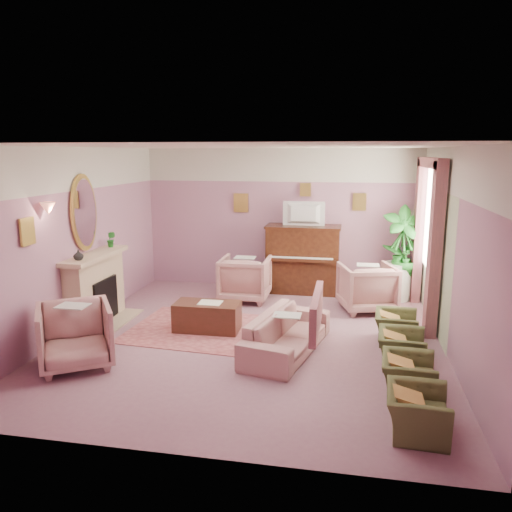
% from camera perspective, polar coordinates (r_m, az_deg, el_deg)
% --- Properties ---
extents(floor, '(5.50, 6.00, 0.01)m').
position_cam_1_polar(floor, '(7.54, -0.52, -9.37)').
color(floor, gray).
rests_on(floor, ground).
extents(ceiling, '(5.50, 6.00, 0.01)m').
position_cam_1_polar(ceiling, '(7.04, -0.56, 12.41)').
color(ceiling, white).
rests_on(ceiling, wall_back).
extents(wall_back, '(5.50, 0.02, 2.80)m').
position_cam_1_polar(wall_back, '(10.08, 2.79, 4.22)').
color(wall_back, slate).
rests_on(wall_back, floor).
extents(wall_front, '(5.50, 0.02, 2.80)m').
position_cam_1_polar(wall_front, '(4.34, -8.31, -6.06)').
color(wall_front, slate).
rests_on(wall_front, floor).
extents(wall_left, '(0.02, 6.00, 2.80)m').
position_cam_1_polar(wall_left, '(8.15, -19.89, 1.73)').
color(wall_left, slate).
rests_on(wall_left, floor).
extents(wall_right, '(0.02, 6.00, 2.80)m').
position_cam_1_polar(wall_right, '(7.16, 21.59, 0.31)').
color(wall_right, slate).
rests_on(wall_right, floor).
extents(picture_rail_band, '(5.50, 0.01, 0.65)m').
position_cam_1_polar(picture_rail_band, '(9.99, 2.84, 10.34)').
color(picture_rail_band, beige).
rests_on(picture_rail_band, wall_back).
extents(stripe_panel, '(0.01, 3.00, 2.15)m').
position_cam_1_polar(stripe_panel, '(8.48, 19.73, -0.13)').
color(stripe_panel, '#AEBF98').
rests_on(stripe_panel, wall_right).
extents(fireplace_surround, '(0.30, 1.40, 1.10)m').
position_cam_1_polar(fireplace_surround, '(8.42, -17.86, -3.76)').
color(fireplace_surround, tan).
rests_on(fireplace_surround, floor).
extents(fireplace_inset, '(0.18, 0.72, 0.68)m').
position_cam_1_polar(fireplace_inset, '(8.41, -17.19, -4.79)').
color(fireplace_inset, black).
rests_on(fireplace_inset, floor).
extents(fire_ember, '(0.06, 0.54, 0.10)m').
position_cam_1_polar(fire_ember, '(8.44, -16.88, -5.99)').
color(fire_ember, '#F3380D').
rests_on(fire_ember, floor).
extents(mantel_shelf, '(0.40, 1.55, 0.07)m').
position_cam_1_polar(mantel_shelf, '(8.27, -17.92, 0.03)').
color(mantel_shelf, tan).
rests_on(mantel_shelf, fireplace_surround).
extents(hearth, '(0.55, 1.50, 0.02)m').
position_cam_1_polar(hearth, '(8.48, -16.43, -7.36)').
color(hearth, tan).
rests_on(hearth, floor).
extents(mirror_frame, '(0.04, 0.72, 1.20)m').
position_cam_1_polar(mirror_frame, '(8.24, -19.08, 4.71)').
color(mirror_frame, gold).
rests_on(mirror_frame, wall_left).
extents(mirror_glass, '(0.01, 0.60, 1.06)m').
position_cam_1_polar(mirror_glass, '(8.23, -18.93, 4.71)').
color(mirror_glass, silver).
rests_on(mirror_glass, wall_left).
extents(sconce_shade, '(0.20, 0.20, 0.16)m').
position_cam_1_polar(sconce_shade, '(7.29, -22.69, 5.03)').
color(sconce_shade, '#F68666').
rests_on(sconce_shade, wall_left).
extents(piano, '(1.40, 0.60, 1.30)m').
position_cam_1_polar(piano, '(9.84, 5.37, -0.43)').
color(piano, '#3A1C0E').
rests_on(piano, floor).
extents(piano_keyshelf, '(1.30, 0.12, 0.06)m').
position_cam_1_polar(piano_keyshelf, '(9.49, 5.18, -0.46)').
color(piano_keyshelf, '#3A1C0E').
rests_on(piano_keyshelf, piano).
extents(piano_keys, '(1.20, 0.08, 0.02)m').
position_cam_1_polar(piano_keys, '(9.48, 5.18, -0.22)').
color(piano_keys, silver).
rests_on(piano_keys, piano).
extents(piano_top, '(1.45, 0.65, 0.04)m').
position_cam_1_polar(piano_top, '(9.72, 5.44, 3.37)').
color(piano_top, '#3A1C0E').
rests_on(piano_top, piano).
extents(television, '(0.80, 0.12, 0.48)m').
position_cam_1_polar(television, '(9.64, 5.45, 5.03)').
color(television, black).
rests_on(television, piano).
extents(print_back_left, '(0.30, 0.03, 0.38)m').
position_cam_1_polar(print_back_left, '(10.15, -1.73, 6.10)').
color(print_back_left, gold).
rests_on(print_back_left, wall_back).
extents(print_back_right, '(0.26, 0.03, 0.34)m').
position_cam_1_polar(print_back_right, '(9.91, 11.74, 6.07)').
color(print_back_right, gold).
rests_on(print_back_right, wall_back).
extents(print_back_mid, '(0.22, 0.03, 0.26)m').
position_cam_1_polar(print_back_mid, '(9.93, 5.67, 7.54)').
color(print_back_mid, gold).
rests_on(print_back_mid, wall_back).
extents(print_left_wall, '(0.03, 0.28, 0.36)m').
position_cam_1_polar(print_left_wall, '(7.08, -24.67, 2.57)').
color(print_left_wall, gold).
rests_on(print_left_wall, wall_left).
extents(window_blind, '(0.03, 1.40, 1.80)m').
position_cam_1_polar(window_blind, '(8.62, 19.53, 4.29)').
color(window_blind, beige).
rests_on(window_blind, wall_right).
extents(curtain_left, '(0.16, 0.34, 2.60)m').
position_cam_1_polar(curtain_left, '(7.77, 19.75, 0.53)').
color(curtain_left, '#8D4F56').
rests_on(curtain_left, floor).
extents(curtain_right, '(0.16, 0.34, 2.60)m').
position_cam_1_polar(curtain_right, '(9.56, 18.09, 2.64)').
color(curtain_right, '#8D4F56').
rests_on(curtain_right, floor).
extents(pelmet, '(0.16, 2.20, 0.16)m').
position_cam_1_polar(pelmet, '(8.55, 19.39, 10.04)').
color(pelmet, '#8D4F56').
rests_on(pelmet, wall_right).
extents(mantel_plant, '(0.16, 0.16, 0.28)m').
position_cam_1_polar(mantel_plant, '(8.72, -16.23, 1.85)').
color(mantel_plant, '#247A27').
rests_on(mantel_plant, mantel_shelf).
extents(mantel_vase, '(0.16, 0.16, 0.16)m').
position_cam_1_polar(mantel_vase, '(7.82, -19.64, 0.09)').
color(mantel_vase, beige).
rests_on(mantel_vase, mantel_shelf).
extents(area_rug, '(2.63, 1.98, 0.01)m').
position_cam_1_polar(area_rug, '(7.88, -5.10, -8.42)').
color(area_rug, '#A95559').
rests_on(area_rug, floor).
extents(coffee_table, '(1.01, 0.51, 0.45)m').
position_cam_1_polar(coffee_table, '(7.81, -5.58, -6.92)').
color(coffee_table, '#452518').
rests_on(coffee_table, floor).
extents(table_paper, '(0.35, 0.28, 0.01)m').
position_cam_1_polar(table_paper, '(7.73, -5.26, -5.33)').
color(table_paper, silver).
rests_on(table_paper, coffee_table).
extents(sofa, '(0.62, 1.85, 0.75)m').
position_cam_1_polar(sofa, '(6.96, 3.56, -7.97)').
color(sofa, tan).
rests_on(sofa, floor).
extents(sofa_throw, '(0.09, 1.40, 0.51)m').
position_cam_1_polar(sofa_throw, '(6.85, 6.92, -6.36)').
color(sofa_throw, '#8D4F56').
rests_on(sofa_throw, sofa).
extents(floral_armchair_left, '(0.88, 0.88, 0.92)m').
position_cam_1_polar(floral_armchair_left, '(9.30, -1.26, -2.31)').
color(floral_armchair_left, tan).
rests_on(floral_armchair_left, floor).
extents(floral_armchair_right, '(0.88, 0.88, 0.92)m').
position_cam_1_polar(floral_armchair_right, '(8.90, 12.58, -3.25)').
color(floral_armchair_right, tan).
rests_on(floral_armchair_right, floor).
extents(floral_armchair_front, '(0.88, 0.88, 0.92)m').
position_cam_1_polar(floral_armchair_front, '(6.86, -19.99, -8.21)').
color(floral_armchair_front, tan).
rests_on(floral_armchair_front, floor).
extents(olive_chair_a, '(0.48, 0.69, 0.59)m').
position_cam_1_polar(olive_chair_a, '(5.33, 17.96, -15.91)').
color(olive_chair_a, '#4E562D').
rests_on(olive_chair_a, floor).
extents(olive_chair_b, '(0.48, 0.69, 0.59)m').
position_cam_1_polar(olive_chair_b, '(6.06, 17.01, -12.34)').
color(olive_chair_b, '#4E562D').
rests_on(olive_chair_b, floor).
extents(olive_chair_c, '(0.48, 0.69, 0.59)m').
position_cam_1_polar(olive_chair_c, '(6.82, 16.28, -9.56)').
color(olive_chair_c, '#4E562D').
rests_on(olive_chair_c, floor).
extents(olive_chair_d, '(0.48, 0.69, 0.59)m').
position_cam_1_polar(olive_chair_d, '(7.58, 15.71, -7.33)').
color(olive_chair_d, '#4E562D').
rests_on(olive_chair_d, floor).
extents(side_table, '(0.52, 0.52, 0.70)m').
position_cam_1_polar(side_table, '(9.74, 15.82, -2.77)').
color(side_table, silver).
rests_on(side_table, floor).
extents(side_plant_big, '(0.30, 0.30, 0.34)m').
position_cam_1_polar(side_plant_big, '(9.63, 15.99, 0.22)').
color(side_plant_big, '#247A27').
rests_on(side_plant_big, side_table).
extents(side_plant_small, '(0.16, 0.16, 0.28)m').
position_cam_1_polar(side_plant_small, '(9.55, 16.75, -0.10)').
color(side_plant_small, '#247A27').
rests_on(side_plant_small, side_table).
extents(palm_pot, '(0.34, 0.34, 0.34)m').
position_cam_1_polar(palm_pot, '(9.75, 16.16, -3.88)').
color(palm_pot, '#983929').
rests_on(palm_pot, floor).
extents(palm_plant, '(0.76, 0.76, 1.44)m').
position_cam_1_polar(palm_plant, '(9.55, 16.47, 1.27)').
color(palm_plant, '#247A27').
rests_on(palm_plant, palm_pot).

